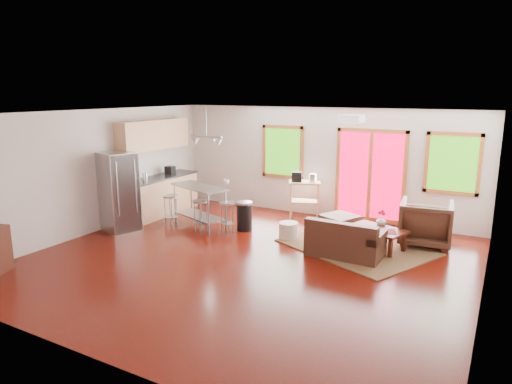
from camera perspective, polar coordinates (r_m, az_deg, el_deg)
The scene contains 28 objects.
floor at distance 8.26m, azimuth -1.02°, elevation -8.63°, with size 7.50×7.00×0.02m, color #370802.
ceiling at distance 7.71m, azimuth -1.10°, elevation 9.86°, with size 7.50×7.00×0.02m, color silver.
back_wall at distance 11.01m, azimuth 8.14°, elevation 3.67°, with size 7.50×0.02×2.60m, color beige.
left_wall at distance 10.26m, azimuth -19.57°, elevation 2.43°, with size 0.02×7.00×2.60m, color beige.
right_wall at distance 6.87m, azimuth 27.27°, elevation -2.94°, with size 0.02×7.00×2.60m, color beige.
front_wall at distance 5.26m, azimuth -20.73°, elevation -6.80°, with size 7.50×0.02×2.60m, color beige.
window_left at distance 11.33m, azimuth 3.34°, elevation 5.04°, with size 1.10×0.05×1.30m.
french_doors at distance 10.63m, azimuth 14.06°, elevation 2.01°, with size 1.60×0.05×2.10m.
window_right at distance 10.28m, azimuth 23.36°, elevation 3.27°, with size 1.10×0.05×1.30m.
rug at distance 9.09m, azimuth 12.43°, elevation -6.75°, with size 2.58×1.99×0.03m, color #476237.
loveseat at distance 8.50m, azimuth 11.04°, elevation -6.15°, with size 1.34×0.78×0.71m.
coffee_table at distance 8.99m, azimuth 14.88°, elevation -4.76°, with size 1.20×0.94×0.42m.
armchair at distance 9.51m, azimuth 20.47°, elevation -3.40°, with size 0.95×0.89×0.98m, color #321D13.
ottoman at distance 9.72m, azimuth 10.42°, elevation -4.12°, with size 0.66×0.66×0.44m, color #321D13.
pouf at distance 9.39m, azimuth 4.07°, elevation -4.85°, with size 0.39×0.39×0.34m, color beige.
vase at distance 9.21m, azimuth 15.39°, elevation -3.39°, with size 0.21×0.22×0.32m.
book at distance 8.77m, azimuth 15.62°, elevation -3.91°, with size 0.23×0.03×0.31m, color maroon.
cabinets at distance 11.32m, azimuth -12.10°, elevation 1.84°, with size 0.64×2.24×2.30m.
refrigerator at distance 10.21m, azimuth -16.74°, elevation 0.02°, with size 0.84×0.83×1.71m.
island at distance 10.17m, azimuth -7.11°, elevation -0.86°, with size 1.57×1.04×0.92m.
cup at distance 10.14m, azimuth -3.74°, elevation 1.36°, with size 0.12×0.10×0.12m, color silver.
bar_stool_a at distance 10.32m, azimuth -10.63°, elevation -1.40°, with size 0.35×0.35×0.71m.
bar_stool_b at distance 9.79m, azimuth -6.94°, elevation -2.06°, with size 0.40×0.40×0.70m.
bar_stool_c at distance 9.70m, azimuth -3.63°, elevation -2.26°, with size 0.41×0.41×0.67m.
trash_can at distance 9.90m, azimuth -1.45°, elevation -3.00°, with size 0.41×0.41×0.63m.
kitchen_cart at distance 10.78m, azimuth 5.97°, elevation 0.66°, with size 0.86×0.72×1.12m.
ceiling_flush at distance 7.62m, azimuth 11.84°, elevation 8.97°, with size 0.35×0.35×0.12m, color white.
pendant_light at distance 10.05m, azimuth -6.21°, elevation 6.32°, with size 0.80×0.18×0.79m.
Camera 1 is at (3.86, -6.67, 2.96)m, focal length 32.00 mm.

